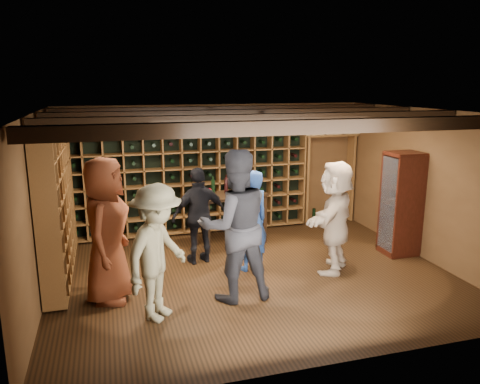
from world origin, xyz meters
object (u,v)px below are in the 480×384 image
object	(u,v)px
man_blue_shirt	(252,221)
tasting_table	(230,200)
display_cabinet	(401,206)
guest_beige	(335,217)
guest_red_floral	(106,230)
man_grey_suit	(235,226)
guest_khaki	(157,253)
guest_woman_black	(200,216)

from	to	relation	value
man_blue_shirt	tasting_table	distance (m)	1.27
display_cabinet	guest_beige	bearing A→B (deg)	-165.65
display_cabinet	guest_red_floral	bearing A→B (deg)	-174.58
man_blue_shirt	man_grey_suit	distance (m)	1.07
guest_khaki	guest_beige	bearing A→B (deg)	-34.75
guest_beige	tasting_table	world-z (taller)	guest_beige
man_grey_suit	guest_beige	bearing A→B (deg)	-165.34
man_blue_shirt	man_grey_suit	world-z (taller)	man_grey_suit
guest_red_floral	guest_woman_black	xyz separation A→B (m)	(1.46, 1.01, -0.19)
guest_red_floral	guest_beige	bearing A→B (deg)	-71.50
man_grey_suit	guest_khaki	distance (m)	1.12
display_cabinet	guest_red_floral	world-z (taller)	guest_red_floral
guest_woman_black	guest_red_floral	bearing A→B (deg)	25.20
display_cabinet	tasting_table	bearing A→B (deg)	154.32
man_blue_shirt	guest_red_floral	world-z (taller)	guest_red_floral
guest_woman_black	tasting_table	distance (m)	1.02
display_cabinet	guest_beige	size ratio (longest dim) A/B	1.00
guest_red_floral	guest_woman_black	world-z (taller)	guest_red_floral
guest_khaki	guest_woman_black	bearing A→B (deg)	12.65
guest_khaki	tasting_table	size ratio (longest dim) A/B	1.26
guest_woman_black	tasting_table	world-z (taller)	guest_woman_black
tasting_table	guest_woman_black	bearing A→B (deg)	-146.69
guest_beige	tasting_table	distance (m)	2.07
man_blue_shirt	guest_beige	size ratio (longest dim) A/B	0.91
man_blue_shirt	tasting_table	size ratio (longest dim) A/B	1.17
display_cabinet	man_blue_shirt	size ratio (longest dim) A/B	1.09
display_cabinet	man_blue_shirt	distance (m)	2.67
display_cabinet	tasting_table	distance (m)	2.97
man_grey_suit	tasting_table	distance (m)	2.25
man_grey_suit	tasting_table	xyz separation A→B (m)	(0.51, 2.18, -0.20)
guest_khaki	display_cabinet	bearing A→B (deg)	-35.21
display_cabinet	guest_woman_black	size ratio (longest dim) A/B	1.10
man_grey_suit	guest_khaki	world-z (taller)	man_grey_suit
guest_woman_black	display_cabinet	bearing A→B (deg)	161.33
guest_red_floral	guest_beige	xyz separation A→B (m)	(3.42, 0.09, -0.11)
guest_woman_black	tasting_table	size ratio (longest dim) A/B	1.16
man_blue_shirt	man_grey_suit	size ratio (longest dim) A/B	0.77
guest_woman_black	guest_beige	distance (m)	2.17
guest_red_floral	guest_khaki	distance (m)	0.93
man_grey_suit	guest_red_floral	size ratio (longest dim) A/B	1.05
man_blue_shirt	man_grey_suit	xyz separation A→B (m)	(-0.52, -0.91, 0.23)
man_blue_shirt	guest_woman_black	distance (m)	0.90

